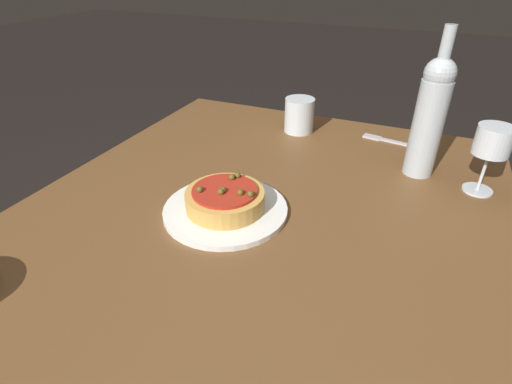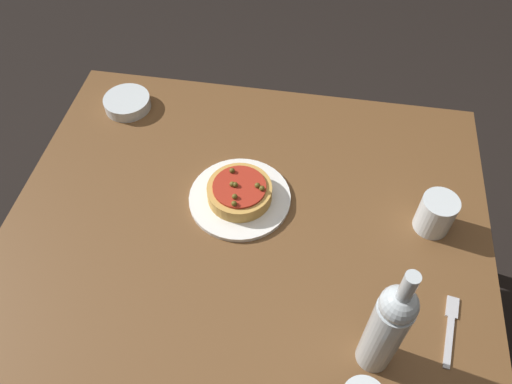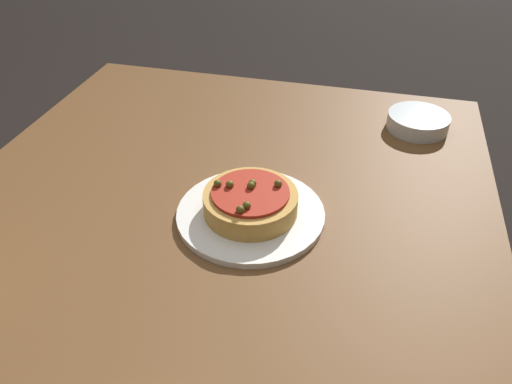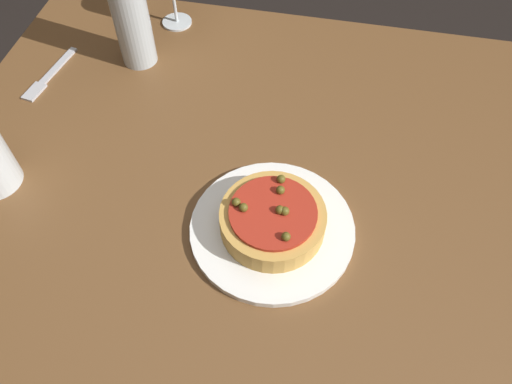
% 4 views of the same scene
% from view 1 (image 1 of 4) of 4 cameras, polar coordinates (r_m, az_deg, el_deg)
% --- Properties ---
extents(dining_table, '(1.19, 1.01, 0.71)m').
position_cam_1_polar(dining_table, '(0.89, 0.73, -7.34)').
color(dining_table, brown).
rests_on(dining_table, ground_plane).
extents(dinner_plate, '(0.26, 0.26, 0.01)m').
position_cam_1_polar(dinner_plate, '(0.84, -4.37, -2.54)').
color(dinner_plate, white).
rests_on(dinner_plate, dining_table).
extents(pizza, '(0.16, 0.16, 0.06)m').
position_cam_1_polar(pizza, '(0.83, -4.43, -0.96)').
color(pizza, gold).
rests_on(pizza, dinner_plate).
extents(wine_glass, '(0.08, 0.08, 0.16)m').
position_cam_1_polar(wine_glass, '(1.00, 30.74, 5.96)').
color(wine_glass, silver).
rests_on(wine_glass, dining_table).
extents(wine_bottle, '(0.07, 0.07, 0.34)m').
position_cam_1_polar(wine_bottle, '(1.01, 23.61, 10.04)').
color(wine_bottle, '#B2BCC1').
rests_on(wine_bottle, dining_table).
extents(water_cup, '(0.09, 0.09, 0.10)m').
position_cam_1_polar(water_cup, '(1.22, 6.21, 10.85)').
color(water_cup, silver).
rests_on(water_cup, dining_table).
extents(fork, '(0.05, 0.17, 0.00)m').
position_cam_1_polar(fork, '(1.22, 18.31, 7.00)').
color(fork, '#B7B7BC').
rests_on(fork, dining_table).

